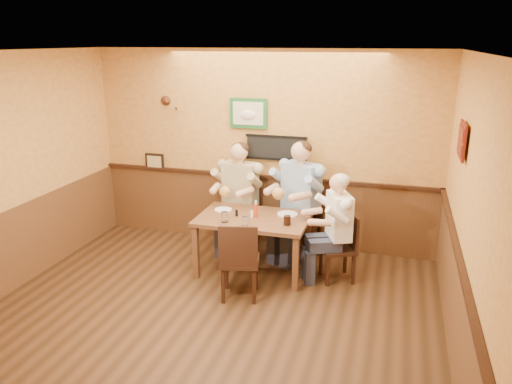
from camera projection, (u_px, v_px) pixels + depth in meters
The scene contains 17 objects.
room at pixel (212, 171), 4.85m from camera, with size 5.02×5.03×2.81m.
dining_table at pixel (253, 224), 6.37m from camera, with size 1.40×0.90×0.75m.
chair_back_left at pixel (241, 215), 7.17m from camera, with size 0.45×0.45×0.98m, color #321B10, non-canonical shape.
chair_back_right at pixel (300, 221), 6.87m from camera, with size 0.47×0.47×1.03m, color #321B10, non-canonical shape.
chair_right_end at pixel (338, 247), 6.20m from camera, with size 0.40×0.40×0.87m, color #321B10, non-canonical shape.
chair_near_side at pixel (240, 259), 5.78m from camera, with size 0.44×0.44×0.95m, color #321B10, non-canonical shape.
diner_tan_shirt at pixel (240, 202), 7.11m from camera, with size 0.64×0.64×1.40m, color #C3B286, non-canonical shape.
diner_blue_polo at pixel (301, 206), 6.81m from camera, with size 0.68×0.68×1.47m, color #8AA5CF, non-canonical shape.
diner_white_elder at pixel (338, 233), 6.15m from camera, with size 0.57×0.57×1.24m, color white, non-canonical shape.
water_glass_left at pixel (224, 217), 6.14m from camera, with size 0.09×0.09×0.13m, color white.
water_glass_mid at pixel (245, 222), 6.00m from camera, with size 0.08×0.08×0.12m, color white.
cola_tumbler at pixel (287, 220), 6.05m from camera, with size 0.09×0.09×0.12m, color black.
hot_sauce_bottle at pixel (256, 210), 6.31m from camera, with size 0.05×0.05×0.20m, color red.
salt_shaker at pixel (252, 214), 6.30m from camera, with size 0.03×0.03×0.09m, color white.
pepper_shaker at pixel (237, 213), 6.36m from camera, with size 0.03×0.03×0.08m, color black.
plate_far_left at pixel (223, 210), 6.59m from camera, with size 0.23×0.23×0.02m, color white.
plate_far_right at pixel (287, 214), 6.41m from camera, with size 0.27×0.27×0.02m, color white.
Camera 1 is at (1.85, -4.22, 2.92)m, focal length 35.00 mm.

